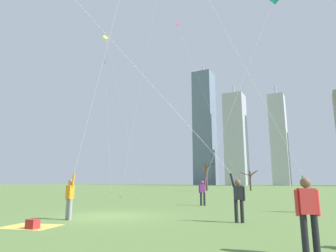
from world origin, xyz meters
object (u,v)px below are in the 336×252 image
Objects in this scene: kite_flyer_foreground_right_green at (203,155)px; distant_kite_drifting_left_yellow at (112,65)px; kite_flyer_foreground_left_white at (82,150)px; bystander_strolling_midfield at (308,211)px; bare_tree_left_of_center at (250,179)px; kite_flyer_midfield_center_teal at (222,140)px; distant_kite_drifting_right_pink at (188,52)px; bare_tree_center at (207,175)px; distant_kite_low_near_trees_blue at (106,75)px; kite_flyer_midfield_right_red at (288,155)px; picnic_spot at (32,225)px.

distant_kite_drifting_left_yellow is (-18.20, 16.56, 13.77)m from kite_flyer_foreground_right_green.
bystander_strolling_midfield is (8.32, -1.85, -1.94)m from kite_flyer_foreground_left_white.
kite_flyer_midfield_center_teal is at bearing -81.52° from bare_tree_left_of_center.
distant_kite_drifting_right_pink reaches higher than bare_tree_center.
bare_tree_center reaches higher than bystander_strolling_midfield.
distant_kite_low_near_trees_blue is at bearing 133.25° from distant_kite_drifting_left_yellow.
distant_kite_drifting_right_pink is 5.03× the size of bare_tree_left_of_center.
kite_flyer_midfield_right_red reaches higher than kite_flyer_foreground_right_green.
distant_kite_low_near_trees_blue is at bearing 144.12° from kite_flyer_midfield_right_red.
kite_flyer_foreground_left_white is at bearing -106.03° from kite_flyer_midfield_center_teal.
bare_tree_left_of_center is (-2.18, 47.81, 1.99)m from picnic_spot.
bare_tree_left_of_center is at bearing 102.63° from bystander_strolling_midfield.
bare_tree_left_of_center is at bearing 92.96° from kite_flyer_foreground_left_white.
bare_tree_left_of_center reaches higher than picnic_spot.
kite_flyer_foreground_right_green is 41.84m from bare_tree_center.
distant_kite_low_near_trees_blue is 4.59× the size of bare_tree_center.
distant_kite_drifting_right_pink is at bearing -74.19° from bare_tree_center.
kite_flyer_foreground_right_green is at bearing -43.88° from distant_kite_low_near_trees_blue.
distant_kite_low_near_trees_blue is (-27.42, 26.36, 17.50)m from kite_flyer_foreground_right_green.
distant_kite_drifting_right_pink reaches higher than kite_flyer_midfield_right_red.
bystander_strolling_midfield is 0.08× the size of distant_kite_drifting_left_yellow.
distant_kite_low_near_trees_blue is 6.29× the size of bare_tree_left_of_center.
kite_flyer_midfield_right_red is 38.81m from bare_tree_center.
kite_flyer_foreground_right_green is 4.99m from kite_flyer_foreground_left_white.
kite_flyer_midfield_center_teal reaches higher than bare_tree_left_of_center.
distant_kite_low_near_trees_blue is at bearing 151.46° from distant_kite_drifting_right_pink.
kite_flyer_foreground_right_green reaches higher than bare_tree_left_of_center.
picnic_spot is (22.72, -30.43, -20.01)m from distant_kite_low_near_trees_blue.
distant_kite_low_near_trees_blue is (-25.85, 18.25, 15.71)m from kite_flyer_midfield_center_teal.
bare_tree_left_of_center is (-10.69, 47.72, 1.18)m from bystander_strolling_midfield.
distant_kite_low_near_trees_blue is at bearing 128.80° from kite_flyer_foreground_left_white.
kite_flyer_midfield_right_red is 27.79m from distant_kite_drifting_left_yellow.
kite_flyer_foreground_right_green is 2.62× the size of bare_tree_center.
distant_kite_drifting_right_pink is at bearing -6.57° from distant_kite_drifting_left_yellow.
distant_kite_drifting_left_yellow is (-21.06, 12.10, 13.51)m from kite_flyer_midfield_right_red.
kite_flyer_midfield_center_teal is 4.43× the size of bare_tree_left_of_center.
kite_flyer_midfield_center_teal reaches higher than bare_tree_center.
distant_kite_drifting_left_yellow reaches higher than kite_flyer_foreground_right_green.
bare_tree_center is (4.32, 22.91, -13.63)m from distant_kite_drifting_left_yellow.
kite_flyer_midfield_right_red is 3.67× the size of bare_tree_left_of_center.
kite_flyer_midfield_center_teal is 0.82× the size of distant_kite_drifting_left_yellow.
bare_tree_center is (-9.37, 41.59, -0.09)m from kite_flyer_foreground_left_white.
kite_flyer_midfield_right_red is at bearing -35.88° from distant_kite_low_near_trees_blue.
kite_flyer_midfield_right_red is at bearing 57.29° from kite_flyer_foreground_right_green.
kite_flyer_foreground_right_green is 8.22× the size of bystander_strolling_midfield.
picnic_spot is at bearing -179.40° from bystander_strolling_midfield.
kite_flyer_foreground_right_green is 0.81× the size of kite_flyer_midfield_center_teal.
distant_kite_drifting_left_yellow is 29.54m from picnic_spot.
bare_tree_left_of_center is (-2.37, 45.87, -0.76)m from kite_flyer_foreground_left_white.
distant_kite_drifting_left_yellow is at bearing 137.69° from kite_flyer_foreground_right_green.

